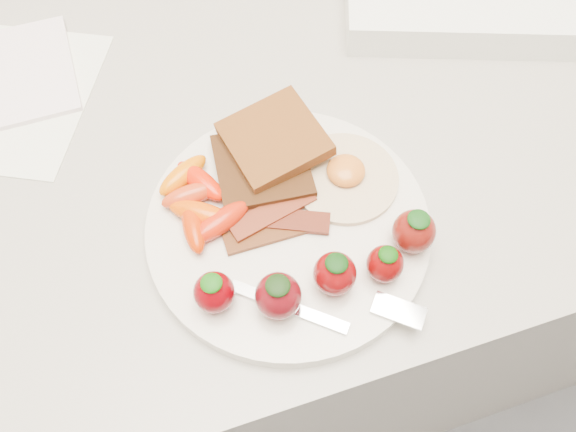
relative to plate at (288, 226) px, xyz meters
name	(u,v)px	position (x,y,z in m)	size (l,w,h in m)	color
counter	(257,285)	(-0.01, 0.14, -0.46)	(2.00, 0.60, 0.90)	gray
plate	(288,226)	(0.00, 0.00, 0.00)	(0.27, 0.27, 0.02)	silver
toast_lower	(262,167)	(-0.01, 0.06, 0.02)	(0.09, 0.09, 0.01)	black
toast_upper	(274,139)	(0.01, 0.08, 0.03)	(0.09, 0.09, 0.01)	#4C250D
fried_egg	(345,176)	(0.07, 0.03, 0.01)	(0.12, 0.12, 0.02)	beige
bacon_strips	(275,221)	(-0.01, 0.00, 0.01)	(0.10, 0.06, 0.01)	black
baby_carrots	(199,202)	(-0.08, 0.04, 0.02)	(0.09, 0.11, 0.02)	red
strawberries	(326,270)	(0.01, -0.07, 0.03)	(0.22, 0.06, 0.05)	#640005
fork	(339,308)	(0.01, -0.10, 0.01)	(0.16, 0.09, 0.00)	white
paper_sheet	(18,96)	(-0.24, 0.26, -0.01)	(0.16, 0.21, 0.00)	white
notepad	(26,71)	(-0.22, 0.29, 0.00)	(0.11, 0.15, 0.01)	white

